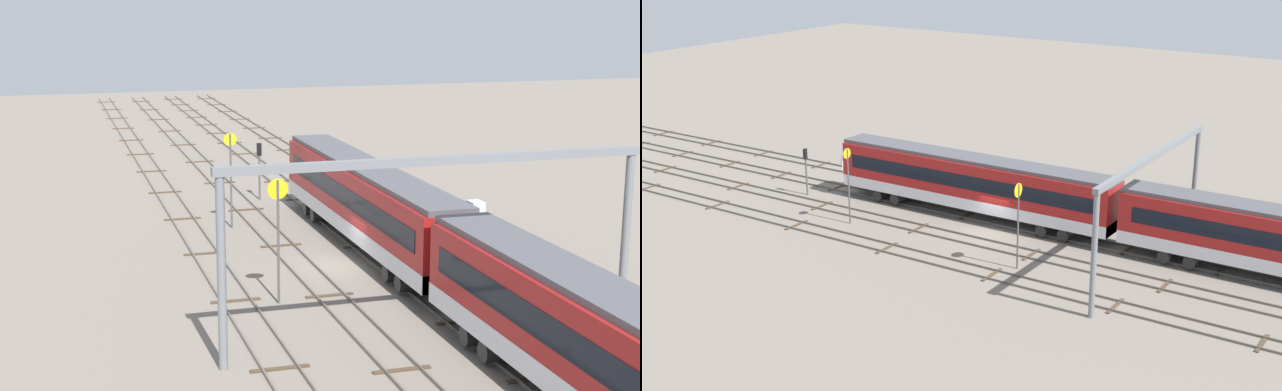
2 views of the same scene
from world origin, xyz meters
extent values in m
plane|color=slate|center=(0.00, 0.00, 0.00)|extent=(192.25, 192.25, 0.00)
cube|color=#59544C|center=(0.00, -7.55, 0.08)|extent=(176.25, 0.07, 0.16)
cube|color=#59544C|center=(0.00, -6.12, 0.08)|extent=(176.25, 0.07, 0.16)
cube|color=#473828|center=(-15.33, -6.84, 0.04)|extent=(0.24, 2.40, 0.08)
cube|color=#473828|center=(-7.66, -6.84, 0.04)|extent=(0.24, 2.40, 0.08)
cube|color=#473828|center=(0.00, -6.84, 0.04)|extent=(0.24, 2.40, 0.08)
cube|color=#473828|center=(7.66, -6.84, 0.04)|extent=(0.24, 2.40, 0.08)
cube|color=#473828|center=(15.33, -6.84, 0.04)|extent=(0.24, 2.40, 0.08)
cube|color=#473828|center=(22.99, -6.84, 0.04)|extent=(0.24, 2.40, 0.08)
cube|color=#473828|center=(30.65, -6.84, 0.04)|extent=(0.24, 2.40, 0.08)
cube|color=#473828|center=(38.32, -6.84, 0.04)|extent=(0.24, 2.40, 0.08)
cube|color=#473828|center=(45.98, -6.84, 0.04)|extent=(0.24, 2.40, 0.08)
cube|color=#59544C|center=(0.00, -3.00, 0.08)|extent=(176.25, 0.07, 0.16)
cube|color=#59544C|center=(0.00, -1.56, 0.08)|extent=(176.25, 0.07, 0.16)
cube|color=#473828|center=(-16.95, -2.28, 0.04)|extent=(0.24, 2.40, 0.08)
cube|color=#473828|center=(-10.17, -2.28, 0.04)|extent=(0.24, 2.40, 0.08)
cube|color=#473828|center=(-3.39, -2.28, 0.04)|extent=(0.24, 2.40, 0.08)
cube|color=#473828|center=(3.39, -2.28, 0.04)|extent=(0.24, 2.40, 0.08)
cube|color=#473828|center=(10.17, -2.28, 0.04)|extent=(0.24, 2.40, 0.08)
cube|color=#473828|center=(16.95, -2.28, 0.04)|extent=(0.24, 2.40, 0.08)
cube|color=#473828|center=(23.73, -2.28, 0.04)|extent=(0.24, 2.40, 0.08)
cube|color=#473828|center=(30.50, -2.28, 0.04)|extent=(0.24, 2.40, 0.08)
cube|color=#473828|center=(37.28, -2.28, 0.04)|extent=(0.24, 2.40, 0.08)
cube|color=#59544C|center=(0.00, 1.56, 0.08)|extent=(176.25, 0.07, 0.16)
cube|color=#59544C|center=(0.00, 3.00, 0.08)|extent=(176.25, 0.07, 0.16)
cube|color=#473828|center=(-14.69, 2.28, 0.04)|extent=(0.24, 2.40, 0.08)
cube|color=#473828|center=(-4.90, 2.28, 0.04)|extent=(0.24, 2.40, 0.08)
cube|color=#473828|center=(4.90, 2.28, 0.04)|extent=(0.24, 2.40, 0.08)
cube|color=#473828|center=(14.69, 2.28, 0.04)|extent=(0.24, 2.40, 0.08)
cube|color=#473828|center=(24.48, 2.28, 0.04)|extent=(0.24, 2.40, 0.08)
cube|color=#473828|center=(34.27, 2.28, 0.04)|extent=(0.24, 2.40, 0.08)
cube|color=#59544C|center=(0.00, 6.12, 0.08)|extent=(176.25, 0.07, 0.16)
cube|color=#59544C|center=(0.00, 7.55, 0.08)|extent=(176.25, 0.07, 0.16)
cube|color=#473828|center=(-22.03, 6.84, 0.04)|extent=(0.24, 2.40, 0.08)
cube|color=#473828|center=(-13.22, 6.84, 0.04)|extent=(0.24, 2.40, 0.08)
cube|color=#473828|center=(-4.41, 6.84, 0.04)|extent=(0.24, 2.40, 0.08)
cube|color=#473828|center=(4.41, 6.84, 0.04)|extent=(0.24, 2.40, 0.08)
cube|color=#473828|center=(13.22, 6.84, 0.04)|extent=(0.24, 2.40, 0.08)
cube|color=#473828|center=(22.03, 6.84, 0.04)|extent=(0.24, 2.40, 0.08)
cube|color=#473828|center=(30.84, 6.84, 0.04)|extent=(0.24, 2.40, 0.08)
cube|color=maroon|center=(2.87, -2.28, 2.86)|extent=(24.00, 2.90, 3.60)
cube|color=silver|center=(2.87, -2.28, 1.51)|extent=(24.00, 2.94, 0.90)
cube|color=#4C4C51|center=(2.87, -2.28, 4.81)|extent=(24.00, 2.50, 0.30)
cube|color=black|center=(2.87, -3.74, 3.29)|extent=(22.00, 0.04, 1.10)
cube|color=black|center=(2.87, -0.82, 3.29)|extent=(22.00, 0.04, 1.10)
cylinder|color=black|center=(-5.71, -2.28, 0.61)|extent=(0.90, 2.70, 0.90)
cylinder|color=black|center=(-3.91, -2.28, 0.61)|extent=(0.90, 2.70, 0.90)
cylinder|color=black|center=(9.65, -2.28, 0.61)|extent=(0.90, 2.70, 0.90)
cylinder|color=black|center=(11.45, -2.28, 0.61)|extent=(0.90, 2.70, 0.90)
cylinder|color=black|center=(-15.15, -2.28, 0.61)|extent=(0.90, 2.70, 0.90)
cylinder|color=black|center=(-13.35, -2.28, 0.61)|extent=(0.90, 2.70, 0.90)
cone|color=silver|center=(15.67, -2.28, 2.68)|extent=(1.60, 3.24, 3.24)
cylinder|color=slate|center=(-12.59, -8.86, 3.87)|extent=(0.36, 0.36, 7.73)
cylinder|color=slate|center=(-12.59, 8.96, 3.87)|extent=(0.36, 0.36, 7.73)
cube|color=slate|center=(-12.59, 0.05, 7.91)|extent=(0.40, 18.41, 0.35)
cylinder|color=#4C4C51|center=(10.04, 4.18, 2.99)|extent=(0.12, 0.12, 5.98)
cylinder|color=yellow|center=(10.08, 4.18, 5.62)|extent=(0.05, 0.81, 0.81)
cube|color=black|center=(10.11, 4.18, 5.62)|extent=(0.02, 0.36, 0.12)
cylinder|color=#4C4C51|center=(-5.25, 4.91, 3.00)|extent=(0.12, 0.12, 5.99)
cylinder|color=yellow|center=(-5.21, 4.91, 5.56)|extent=(0.05, 0.97, 0.97)
cube|color=black|center=(-5.18, 4.91, 5.56)|extent=(0.02, 0.44, 0.12)
cylinder|color=#4C4C51|center=(17.78, 0.64, 1.59)|extent=(0.14, 0.14, 3.18)
cube|color=black|center=(17.78, 0.64, 3.63)|extent=(0.20, 0.32, 0.90)
sphere|color=red|center=(17.89, 0.64, 3.83)|extent=(0.20, 0.20, 0.20)
sphere|color=#262626|center=(17.89, 0.64, 3.43)|extent=(0.20, 0.20, 0.20)
cube|color=#B2B7BC|center=(5.33, -10.29, 0.92)|extent=(1.12, 0.85, 1.83)
cube|color=#333333|center=(5.90, -10.29, 1.19)|extent=(0.02, 0.59, 0.24)
camera|label=1|loc=(-47.66, 15.24, 14.54)|focal=53.84mm
camera|label=2|loc=(-31.36, 51.86, 22.71)|focal=48.11mm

